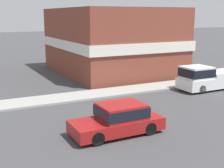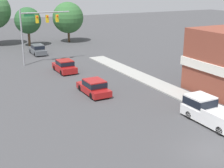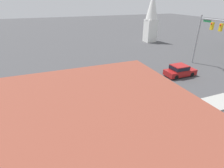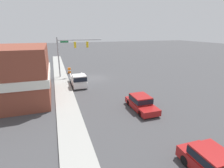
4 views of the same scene
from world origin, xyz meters
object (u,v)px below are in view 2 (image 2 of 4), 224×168
car_lead (94,87)px  pickup_truck_parked (208,111)px  car_distant (38,49)px  car_second_ahead (65,66)px

car_lead → pickup_truck_parked: pickup_truck_parked is taller
car_distant → car_second_ahead: 12.49m
car_lead → car_second_ahead: (0.32, 9.56, 0.04)m
car_second_ahead → car_distant: bearing=90.3°
car_lead → pickup_truck_parked: size_ratio=0.85×
car_second_ahead → pickup_truck_parked: bearing=-76.3°
car_distant → car_second_ahead: size_ratio=1.08×
car_lead → pickup_truck_parked: 11.78m
car_lead → car_second_ahead: 9.56m
car_lead → car_second_ahead: car_second_ahead is taller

